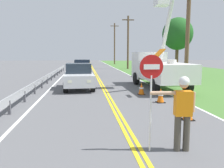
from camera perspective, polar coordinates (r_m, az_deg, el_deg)
name	(u,v)px	position (r m, az deg, el deg)	size (l,w,h in m)	color
grass_verge_right	(221,78)	(24.14, 25.43, 1.28)	(16.00, 110.00, 0.01)	#477533
centerline_yellow_left	(98,80)	(20.47, -3.48, 1.00)	(0.11, 110.00, 0.01)	yellow
centerline_yellow_right	(100,80)	(20.48, -2.98, 1.01)	(0.11, 110.00, 0.01)	yellow
edge_line_right	(139,79)	(21.00, 6.62, 1.13)	(0.12, 110.00, 0.01)	silver
edge_line_left	(58,81)	(20.57, -13.29, 0.84)	(0.12, 110.00, 0.01)	silver
flagger_worker	(183,109)	(5.75, 17.16, -5.92)	(1.08, 0.28, 1.83)	#474238
stop_sign_paddle	(151,81)	(5.44, 9.73, 0.64)	(0.56, 0.04, 2.33)	silver
utility_bucket_truck	(157,67)	(16.17, 11.23, 4.21)	(2.67, 6.88, 6.20)	white
oncoming_sedan_nearest	(79,77)	(15.40, -8.30, 1.85)	(2.07, 4.18, 1.70)	silver
oncoming_sedan_second	(82,68)	(24.96, -7.39, 4.05)	(2.00, 4.15, 1.70)	navy
utility_pole_near	(188,28)	(17.26, 18.37, 13.21)	(1.80, 0.28, 7.95)	brown
utility_pole_mid	(128,41)	(35.57, 4.01, 10.52)	(1.80, 0.28, 7.98)	brown
utility_pole_far	(115,43)	(51.18, 0.64, 10.17)	(1.80, 0.28, 8.92)	brown
traffic_cone_lead	(188,111)	(8.63, 18.40, -6.33)	(0.40, 0.40, 0.70)	orange
traffic_cone_mid	(161,96)	(11.30, 12.02, -2.86)	(0.40, 0.40, 0.70)	orange
traffic_cone_tail	(141,89)	(13.28, 7.34, -1.20)	(0.40, 0.40, 0.70)	orange
guardrail_left_shoulder	(44,79)	(17.45, -16.47, 1.25)	(0.10, 32.00, 0.71)	#9EA0A3
roadside_tree_verge	(178,34)	(24.21, 16.02, 11.86)	(3.00, 3.00, 5.90)	brown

